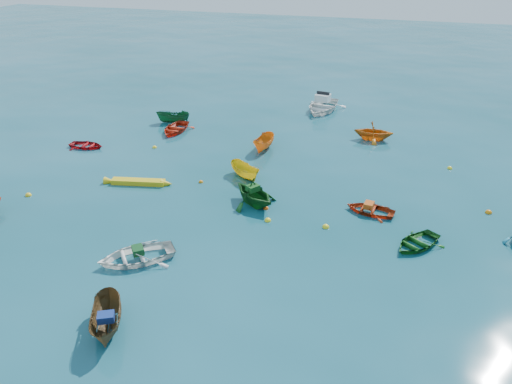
% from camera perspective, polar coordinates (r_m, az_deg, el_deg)
% --- Properties ---
extents(ground, '(160.00, 160.00, 0.00)m').
position_cam_1_polar(ground, '(25.13, -3.38, -5.79)').
color(ground, '#0A4249').
rests_on(ground, ground).
extents(dinghy_white_near, '(4.38, 4.26, 0.74)m').
position_cam_1_polar(dinghy_white_near, '(24.49, -13.45, -7.57)').
color(dinghy_white_near, silver).
rests_on(dinghy_white_near, ground).
extents(sampan_brown_mid, '(2.42, 3.24, 1.18)m').
position_cam_1_polar(sampan_brown_mid, '(20.97, -16.47, -14.83)').
color(sampan_brown_mid, '#533B1E').
rests_on(sampan_brown_mid, ground).
extents(sampan_yellow_mid, '(2.77, 2.47, 1.05)m').
position_cam_1_polar(sampan_yellow_mid, '(31.73, -1.23, 1.67)').
color(sampan_yellow_mid, gold).
rests_on(sampan_yellow_mid, ground).
extents(dinghy_green_e, '(3.25, 3.44, 0.58)m').
position_cam_1_polar(dinghy_green_e, '(26.08, 17.85, -5.87)').
color(dinghy_green_e, '#135316').
rests_on(dinghy_green_e, ground).
extents(dinghy_red_nw, '(2.62, 1.93, 0.53)m').
position_cam_1_polar(dinghy_red_nw, '(38.43, -18.79, 4.86)').
color(dinghy_red_nw, '#A80E12').
rests_on(dinghy_red_nw, ground).
extents(sampan_orange_n, '(1.30, 2.93, 1.10)m').
position_cam_1_polar(sampan_orange_n, '(36.09, 0.91, 4.92)').
color(sampan_orange_n, orange).
rests_on(sampan_orange_n, ground).
extents(dinghy_green_n, '(4.08, 3.99, 1.63)m').
position_cam_1_polar(dinghy_green_n, '(28.58, -0.23, -1.37)').
color(dinghy_green_n, '#114C17').
rests_on(dinghy_green_n, ground).
extents(dinghy_red_ne, '(2.91, 2.27, 0.55)m').
position_cam_1_polar(dinghy_red_ne, '(28.44, 12.88, -2.27)').
color(dinghy_red_ne, '#B12F0E').
rests_on(dinghy_red_ne, ground).
extents(dinghy_red_far, '(2.38, 3.32, 0.69)m').
position_cam_1_polar(dinghy_red_far, '(40.01, -9.20, 6.85)').
color(dinghy_red_far, red).
rests_on(dinghy_red_far, ground).
extents(dinghy_orange_far, '(2.95, 2.57, 1.51)m').
position_cam_1_polar(dinghy_orange_far, '(38.85, 13.19, 5.85)').
color(dinghy_orange_far, '#CF6913').
rests_on(dinghy_orange_far, ground).
extents(sampan_green_far, '(2.88, 1.87, 1.04)m').
position_cam_1_polar(sampan_green_far, '(42.07, -9.42, 7.85)').
color(sampan_green_far, '#114B27').
rests_on(sampan_green_far, ground).
extents(kayak_yellow, '(4.04, 1.40, 0.40)m').
position_cam_1_polar(kayak_yellow, '(31.72, -13.27, 0.89)').
color(kayak_yellow, gold).
rests_on(kayak_yellow, ground).
extents(motorboat_white, '(4.16, 5.31, 1.60)m').
position_cam_1_polar(motorboat_white, '(44.94, 7.56, 9.23)').
color(motorboat_white, white).
rests_on(motorboat_white, ground).
extents(tarp_green_a, '(0.81, 0.83, 0.32)m').
position_cam_1_polar(tarp_green_a, '(24.21, -13.35, -6.49)').
color(tarp_green_a, '#10431C').
rests_on(tarp_green_a, dinghy_white_near).
extents(tarp_blue_a, '(0.77, 0.71, 0.30)m').
position_cam_1_polar(tarp_blue_a, '(20.38, -16.78, -13.54)').
color(tarp_blue_a, navy).
rests_on(tarp_blue_a, sampan_brown_mid).
extents(tarp_green_b, '(0.82, 0.86, 0.33)m').
position_cam_1_polar(tarp_green_b, '(28.19, -0.36, 0.46)').
color(tarp_green_b, '#134E18').
rests_on(tarp_green_b, dinghy_green_n).
extents(tarp_orange_b, '(0.57, 0.71, 0.31)m').
position_cam_1_polar(tarp_orange_b, '(28.25, 12.78, -1.47)').
color(tarp_orange_b, '#C34D14').
rests_on(tarp_orange_b, dinghy_red_ne).
extents(buoy_ye_a, '(0.37, 0.37, 0.37)m').
position_cam_1_polar(buoy_ye_a, '(26.59, 7.97, -4.02)').
color(buoy_ye_a, yellow).
rests_on(buoy_ye_a, ground).
extents(buoy_or_b, '(0.31, 0.31, 0.31)m').
position_cam_1_polar(buoy_or_b, '(28.08, 1.14, -1.92)').
color(buoy_or_b, '#EE570C').
rests_on(buoy_or_b, ground).
extents(buoy_ye_b, '(0.37, 0.37, 0.37)m').
position_cam_1_polar(buoy_ye_b, '(32.42, -24.56, -0.38)').
color(buoy_ye_b, yellow).
rests_on(buoy_ye_b, ground).
extents(buoy_or_c, '(0.29, 0.29, 0.29)m').
position_cam_1_polar(buoy_or_c, '(31.27, -6.31, 1.10)').
color(buoy_or_c, orange).
rests_on(buoy_or_c, ground).
extents(buoy_ye_c, '(0.36, 0.36, 0.36)m').
position_cam_1_polar(buoy_ye_c, '(26.92, 1.36, -3.31)').
color(buoy_ye_c, yellow).
rests_on(buoy_ye_c, ground).
extents(buoy_or_d, '(0.37, 0.37, 0.37)m').
position_cam_1_polar(buoy_or_d, '(30.53, 25.03, -2.18)').
color(buoy_or_d, orange).
rests_on(buoy_or_d, ground).
extents(buoy_ye_d, '(0.33, 0.33, 0.33)m').
position_cam_1_polar(buoy_ye_d, '(37.06, -11.52, 4.97)').
color(buoy_ye_d, yellow).
rests_on(buoy_ye_d, ground).
extents(buoy_or_e, '(0.32, 0.32, 0.32)m').
position_cam_1_polar(buoy_or_e, '(38.24, 13.33, 5.48)').
color(buoy_or_e, orange).
rests_on(buoy_or_e, ground).
extents(buoy_ye_e, '(0.33, 0.33, 0.33)m').
position_cam_1_polar(buoy_ye_e, '(35.36, 21.26, 2.51)').
color(buoy_ye_e, yellow).
rests_on(buoy_ye_e, ground).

